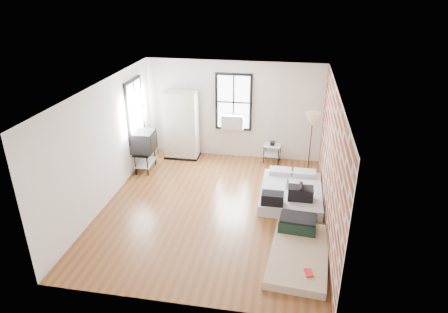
% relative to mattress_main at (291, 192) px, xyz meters
% --- Properties ---
extents(ground, '(6.00, 6.00, 0.00)m').
position_rel_mattress_main_xyz_m(ground, '(-1.74, -0.73, -0.17)').
color(ground, brown).
rests_on(ground, ground).
extents(room_shell, '(5.02, 6.02, 2.80)m').
position_rel_mattress_main_xyz_m(room_shell, '(-1.51, -0.37, 1.57)').
color(room_shell, silver).
rests_on(room_shell, ground).
extents(mattress_main, '(1.43, 1.94, 0.62)m').
position_rel_mattress_main_xyz_m(mattress_main, '(0.00, 0.00, 0.00)').
color(mattress_main, silver).
rests_on(mattress_main, ground).
extents(mattress_bare, '(1.22, 2.10, 0.44)m').
position_rel_mattress_main_xyz_m(mattress_bare, '(0.19, -2.04, -0.04)').
color(mattress_bare, '#C5B38E').
rests_on(mattress_bare, ground).
extents(wardrobe, '(1.00, 0.57, 1.96)m').
position_rel_mattress_main_xyz_m(wardrobe, '(-3.21, 1.92, 0.81)').
color(wardrobe, black).
rests_on(wardrobe, ground).
extents(side_table, '(0.51, 0.43, 0.63)m').
position_rel_mattress_main_xyz_m(side_table, '(-0.59, 1.99, 0.25)').
color(side_table, black).
rests_on(side_table, ground).
extents(floor_lamp, '(0.39, 0.39, 1.80)m').
position_rel_mattress_main_xyz_m(floor_lamp, '(0.41, 1.16, 1.38)').
color(floor_lamp, black).
rests_on(floor_lamp, ground).
extents(tv_stand, '(0.59, 0.82, 1.13)m').
position_rel_mattress_main_xyz_m(tv_stand, '(-3.96, 0.89, 0.64)').
color(tv_stand, black).
rests_on(tv_stand, ground).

